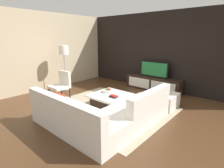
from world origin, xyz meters
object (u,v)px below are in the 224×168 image
at_px(sectional_couch, 103,115).
at_px(ottoman, 163,100).
at_px(decorative_ball, 164,89).
at_px(book_stack, 113,96).
at_px(accent_chair_near, 62,83).
at_px(television, 154,69).
at_px(coffee_table, 110,100).
at_px(media_console, 153,84).
at_px(fruit_bowl, 108,91).
at_px(floor_lamp, 64,52).

relative_size(sectional_couch, ottoman, 3.47).
bearing_deg(decorative_ball, book_stack, -128.28).
height_order(accent_chair_near, decorative_ball, accent_chair_near).
distance_m(accent_chair_near, book_stack, 1.97).
bearing_deg(television, decorative_ball, -51.83).
distance_m(coffee_table, ottoman, 1.50).
xyz_separation_m(television, accent_chair_near, (-1.83, -2.70, -0.30)).
xyz_separation_m(media_console, decorative_ball, (1.02, -1.29, 0.27)).
bearing_deg(coffee_table, accent_chair_near, -166.76).
distance_m(television, coffee_table, 2.37).
relative_size(ottoman, fruit_bowl, 2.50).
xyz_separation_m(media_console, ottoman, (1.02, -1.29, -0.05)).
distance_m(coffee_table, fruit_bowl, 0.30).
bearing_deg(decorative_ball, media_console, 128.18).
bearing_deg(coffee_table, fruit_bowl, 150.34).
height_order(sectional_couch, book_stack, sectional_couch).
height_order(television, decorative_ball, television).
xyz_separation_m(coffee_table, ottoman, (1.12, 1.00, -0.00)).
bearing_deg(media_console, ottoman, -51.82).
distance_m(coffee_table, accent_chair_near, 1.80).
xyz_separation_m(accent_chair_near, book_stack, (1.95, 0.28, -0.08)).
bearing_deg(book_stack, decorative_ball, 51.72).
height_order(media_console, sectional_couch, sectional_couch).
distance_m(accent_chair_near, fruit_bowl, 1.63).
bearing_deg(decorative_ball, floor_lamp, -167.04).
distance_m(fruit_bowl, decorative_ball, 1.58).
distance_m(floor_lamp, book_stack, 2.82).
bearing_deg(accent_chair_near, fruit_bowl, 22.50).
height_order(media_console, floor_lamp, floor_lamp).
bearing_deg(television, coffee_table, -92.49).
bearing_deg(decorative_ball, coffee_table, -138.01).
relative_size(floor_lamp, book_stack, 7.55).
height_order(floor_lamp, ottoman, floor_lamp).
bearing_deg(coffee_table, sectional_couch, -56.75).
height_order(television, book_stack, television).
bearing_deg(book_stack, media_console, 92.96).
relative_size(floor_lamp, ottoman, 2.34).
height_order(ottoman, book_stack, book_stack).
distance_m(television, sectional_couch, 3.31).
bearing_deg(ottoman, sectional_couch, -104.69).
height_order(coffee_table, decorative_ball, decorative_ball).
bearing_deg(floor_lamp, fruit_bowl, -2.48).
relative_size(television, accent_chair_near, 1.27).
xyz_separation_m(television, book_stack, (0.13, -2.42, -0.38)).
distance_m(media_console, ottoman, 1.64).
bearing_deg(television, ottoman, -51.83).
bearing_deg(fruit_bowl, decorative_ball, 34.89).
relative_size(media_console, floor_lamp, 1.28).
height_order(media_console, coffee_table, media_console).
bearing_deg(floor_lamp, sectional_couch, -20.58).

